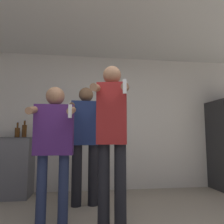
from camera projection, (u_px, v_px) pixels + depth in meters
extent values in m
cube|color=silver|center=(96.00, 122.00, 4.19)|extent=(7.00, 0.06, 2.55)
cube|color=silver|center=(104.00, 20.00, 2.98)|extent=(7.00, 3.22, 0.05)
cylinder|color=#563314|center=(24.00, 131.00, 3.78)|extent=(0.08, 0.08, 0.21)
cylinder|color=#563314|center=(25.00, 123.00, 3.80)|extent=(0.03, 0.03, 0.08)
sphere|color=silver|center=(25.00, 120.00, 3.80)|extent=(0.04, 0.04, 0.04)
cylinder|color=#563314|center=(17.00, 133.00, 3.76)|extent=(0.08, 0.08, 0.16)
cylinder|color=#563314|center=(18.00, 125.00, 3.77)|extent=(0.03, 0.03, 0.10)
sphere|color=silver|center=(18.00, 122.00, 3.78)|extent=(0.03, 0.03, 0.03)
cylinder|color=black|center=(104.00, 187.00, 2.34)|extent=(0.13, 0.13, 0.90)
cylinder|color=black|center=(120.00, 187.00, 2.32)|extent=(0.13, 0.13, 0.90)
cube|color=maroon|center=(112.00, 114.00, 2.42)|extent=(0.36, 0.27, 0.67)
sphere|color=#9E7051|center=(112.00, 75.00, 2.47)|extent=(0.21, 0.21, 0.21)
cylinder|color=#9E7051|center=(96.00, 88.00, 2.31)|extent=(0.15, 0.34, 0.13)
cylinder|color=#9E7051|center=(125.00, 87.00, 2.28)|extent=(0.15, 0.34, 0.13)
cube|color=white|center=(125.00, 86.00, 2.12)|extent=(0.04, 0.04, 0.14)
cylinder|color=navy|center=(41.00, 190.00, 2.46)|extent=(0.12, 0.12, 0.77)
cylinder|color=navy|center=(63.00, 189.00, 2.49)|extent=(0.12, 0.12, 0.77)
cube|color=#4C236B|center=(54.00, 130.00, 2.55)|extent=(0.45, 0.22, 0.58)
sphere|color=#9E7051|center=(55.00, 96.00, 2.60)|extent=(0.22, 0.22, 0.22)
cylinder|color=#9E7051|center=(33.00, 110.00, 2.40)|extent=(0.09, 0.34, 0.13)
cylinder|color=#9E7051|center=(72.00, 110.00, 2.44)|extent=(0.09, 0.34, 0.13)
cube|color=white|center=(70.00, 111.00, 2.28)|extent=(0.04, 0.04, 0.14)
cylinder|color=black|center=(77.00, 175.00, 3.16)|extent=(0.15, 0.15, 0.86)
cylinder|color=black|center=(93.00, 175.00, 3.20)|extent=(0.15, 0.15, 0.86)
cube|color=navy|center=(86.00, 123.00, 3.26)|extent=(0.44, 0.21, 0.65)
sphere|color=brown|center=(86.00, 95.00, 3.31)|extent=(0.22, 0.22, 0.22)
cylinder|color=brown|center=(72.00, 105.00, 3.08)|extent=(0.09, 0.37, 0.14)
cylinder|color=brown|center=(101.00, 106.00, 3.15)|extent=(0.09, 0.37, 0.14)
cube|color=white|center=(102.00, 106.00, 2.97)|extent=(0.04, 0.04, 0.14)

